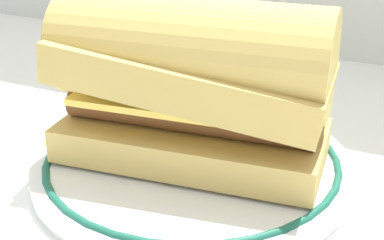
{
  "coord_description": "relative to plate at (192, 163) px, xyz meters",
  "views": [
    {
      "loc": [
        0.2,
        -0.35,
        0.23
      ],
      "look_at": [
        0.03,
        0.01,
        0.04
      ],
      "focal_mm": 53.03,
      "sensor_mm": 36.0,
      "label": 1
    }
  ],
  "objects": [
    {
      "name": "ground_plane",
      "position": [
        -0.03,
        -0.01,
        -0.01
      ],
      "size": [
        1.5,
        1.5,
        0.0
      ],
      "primitive_type": "plane",
      "color": "silver"
    },
    {
      "name": "plate",
      "position": [
        0.0,
        0.0,
        0.0
      ],
      "size": [
        0.25,
        0.25,
        0.01
      ],
      "color": "white",
      "rests_on": "ground_plane"
    },
    {
      "name": "sausage_sandwich",
      "position": [
        -0.0,
        -0.0,
        0.07
      ],
      "size": [
        0.21,
        0.12,
        0.12
      ],
      "rotation": [
        0.0,
        0.0,
        0.12
      ],
      "color": "tan",
      "rests_on": "plate"
    },
    {
      "name": "butter_knife",
      "position": [
        -0.11,
        0.14,
        -0.0
      ],
      "size": [
        0.15,
        0.08,
        0.01
      ],
      "color": "silver",
      "rests_on": "ground_plane"
    }
  ]
}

